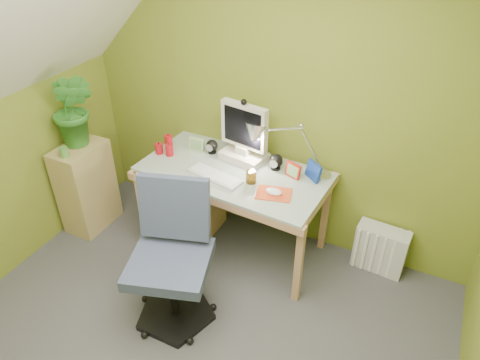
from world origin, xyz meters
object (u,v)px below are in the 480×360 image
at_px(desk, 234,210).
at_px(potted_plant, 74,110).
at_px(task_chair, 169,261).
at_px(radiator, 380,249).
at_px(monitor, 244,132).
at_px(desk_lamp, 302,137).
at_px(side_ledge, 87,187).

xyz_separation_m(desk, potted_plant, (-1.25, -0.23, 0.70)).
height_order(task_chair, radiator, task_chair).
distance_m(monitor, task_chair, 1.10).
bearing_deg(potted_plant, radiator, 11.88).
height_order(desk, task_chair, task_chair).
distance_m(desk_lamp, radiator, 1.09).
bearing_deg(desk, radiator, 17.30).
height_order(desk, radiator, desk).
height_order(desk_lamp, radiator, desk_lamp).
bearing_deg(monitor, desk_lamp, 9.06).
bearing_deg(desk_lamp, desk, -147.39).
height_order(desk_lamp, potted_plant, potted_plant).
bearing_deg(radiator, desk, -162.39).
bearing_deg(potted_plant, desk, 10.35).
relative_size(desk, task_chair, 1.34).
height_order(side_ledge, radiator, side_ledge).
bearing_deg(desk, task_chair, -89.64).
distance_m(side_ledge, potted_plant, 0.69).
bearing_deg(potted_plant, task_chair, -25.99).
xyz_separation_m(side_ledge, task_chair, (1.20, -0.54, 0.13)).
xyz_separation_m(desk_lamp, radiator, (0.67, 0.09, -0.85)).
distance_m(monitor, side_ledge, 1.46).
bearing_deg(side_ledge, desk, 12.55).
distance_m(monitor, potted_plant, 1.32).
height_order(monitor, potted_plant, potted_plant).
height_order(desk, monitor, monitor).
distance_m(desk, task_chair, 0.83).
bearing_deg(desk, desk_lamp, 25.53).
height_order(desk, desk_lamp, desk_lamp).
bearing_deg(desk, monitor, 93.73).
xyz_separation_m(monitor, potted_plant, (-1.25, -0.41, 0.09)).
relative_size(monitor, task_chair, 0.46).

